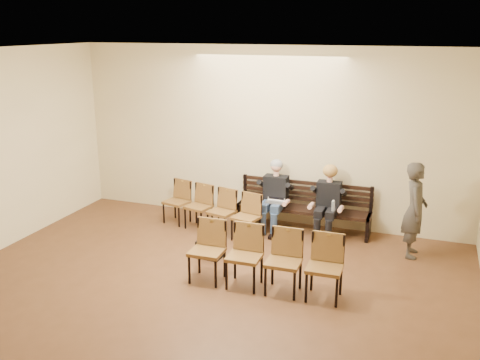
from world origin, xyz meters
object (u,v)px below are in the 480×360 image
Objects in this scene: seated_woman at (328,203)px; chair_row_front at (210,209)px; bench at (302,219)px; seated_man at (274,195)px; passerby at (415,203)px; bag at (210,249)px; laptop at (275,203)px; chair_row_back at (264,260)px; water_bottle at (333,213)px.

chair_row_front is at bearing -166.32° from seated_woman.
chair_row_front is at bearing -158.85° from bench.
seated_man is 0.72× the size of passerby.
chair_row_front reaches higher than bag.
seated_woman is (0.50, -0.12, 0.42)m from bench.
chair_row_front reaches higher than laptop.
laptop is at bearing -171.00° from seated_woman.
chair_row_front is at bearing -149.90° from laptop.
bench is at bearing 41.98° from laptop.
laptop is 0.15× the size of chair_row_back.
passerby reaches higher than laptop.
chair_row_front is (-1.19, -0.37, -0.14)m from laptop.
passerby is at bearing -14.69° from seated_woman.
seated_man reaches higher than water_bottle.
laptop is (-0.49, -0.28, 0.35)m from bench.
passerby is at bearing 15.08° from chair_row_front.
water_bottle is 0.09× the size of chair_row_back.
seated_man is at bearing 38.21° from chair_row_front.
seated_woman is 0.61× the size of chair_row_front.
water_bottle is (0.65, -0.37, 0.33)m from bench.
seated_man is 1.04m from seated_woman.
bag is 0.20× the size of chair_row_front.
chair_row_back is at bearing -35.56° from chair_row_front.
bag is 3.59m from passerby.
water_bottle is 0.52× the size of bag.
laptop is at bearing -150.67° from bench.
bench is 0.81m from water_bottle.
seated_woman is at bearing 26.92° from chair_row_front.
chair_row_front is (-0.49, 1.16, 0.28)m from bag.
water_bottle is 0.11× the size of passerby.
chair_row_back is at bearing -89.58° from bench.
bench is 2.17m from bag.
laptop is at bearing 175.33° from water_bottle.
water_bottle is (1.14, -0.09, -0.02)m from laptop.
passerby is (2.06, -0.53, 0.73)m from bench.
bench is 0.72m from seated_man.
chair_row_front is at bearing -173.13° from water_bottle.
chair_row_back is at bearing -100.96° from seated_woman.
bench is 2.25m from passerby.
seated_man is 6.38× the size of water_bottle.
passerby reaches higher than bench.
passerby is 3.78m from chair_row_front.
bag is at bearing -123.44° from bench.
passerby is at bearing 6.99° from laptop.
water_bottle is 2.35m from chair_row_front.
seated_man is 2.54m from chair_row_back.
bench is at bearing 89.24° from chair_row_back.
water_bottle is at bearing -59.25° from seated_woman.
bench is 1.81m from chair_row_front.
passerby is (2.55, -0.25, 0.38)m from laptop.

